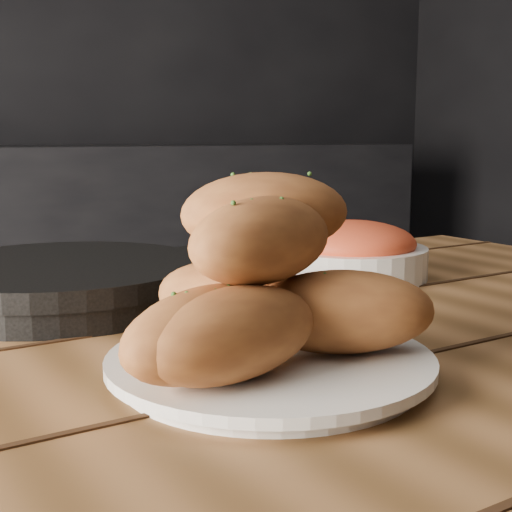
{
  "coord_description": "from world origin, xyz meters",
  "views": [
    {
      "loc": [
        -0.52,
        -0.56,
        0.93
      ],
      "look_at": [
        -0.24,
        -0.11,
        0.84
      ],
      "focal_mm": 50.0,
      "sensor_mm": 36.0,
      "label": 1
    }
  ],
  "objects": [
    {
      "name": "bowl",
      "position": [
        0.06,
        0.14,
        0.78
      ],
      "size": [
        0.19,
        0.19,
        0.07
      ],
      "color": "white",
      "rests_on": "table"
    },
    {
      "name": "table",
      "position": [
        -0.25,
        -0.05,
        0.64
      ],
      "size": [
        1.42,
        0.81,
        0.75
      ],
      "color": "brown",
      "rests_on": "ground"
    },
    {
      "name": "bread_rolls",
      "position": [
        -0.25,
        -0.13,
        0.82
      ],
      "size": [
        0.27,
        0.22,
        0.13
      ],
      "color": "#AC642F",
      "rests_on": "plate"
    },
    {
      "name": "plate",
      "position": [
        -0.24,
        -0.13,
        0.76
      ],
      "size": [
        0.25,
        0.25,
        0.02
      ],
      "color": "white",
      "rests_on": "table"
    },
    {
      "name": "counter",
      "position": [
        0.0,
        1.7,
        0.45
      ],
      "size": [
        2.8,
        0.6,
        0.9
      ],
      "primitive_type": "cube",
      "color": "black",
      "rests_on": "ground"
    },
    {
      "name": "skillet",
      "position": [
        -0.3,
        0.2,
        0.77
      ],
      "size": [
        0.43,
        0.31,
        0.05
      ],
      "color": "black",
      "rests_on": "table"
    }
  ]
}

